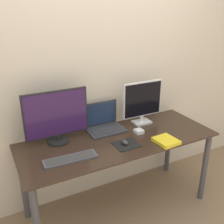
% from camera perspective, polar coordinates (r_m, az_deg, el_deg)
% --- Properties ---
extents(wall_back, '(7.00, 0.05, 2.50)m').
position_cam_1_polar(wall_back, '(2.53, -2.90, 7.64)').
color(wall_back, beige).
rests_on(wall_back, ground_plane).
extents(desk, '(1.78, 0.68, 0.77)m').
position_cam_1_polar(desk, '(2.43, 1.44, -8.45)').
color(desk, '#332319').
rests_on(desk, ground_plane).
extents(monitor_left, '(0.55, 0.19, 0.47)m').
position_cam_1_polar(monitor_left, '(2.26, -12.00, -1.02)').
color(monitor_left, black).
rests_on(monitor_left, desk).
extents(monitor_right, '(0.43, 0.13, 0.43)m').
position_cam_1_polar(monitor_right, '(2.60, 6.64, 2.25)').
color(monitor_right, silver).
rests_on(monitor_right, desk).
extents(laptop, '(0.35, 0.25, 0.26)m').
position_cam_1_polar(laptop, '(2.52, -1.83, -2.44)').
color(laptop, '#333338').
rests_on(laptop, desk).
extents(keyboard, '(0.43, 0.14, 0.02)m').
position_cam_1_polar(keyboard, '(2.09, -9.02, -10.02)').
color(keyboard, '#4C4C51').
rests_on(keyboard, desk).
extents(mousepad, '(0.21, 0.18, 0.00)m').
position_cam_1_polar(mousepad, '(2.27, 3.18, -7.06)').
color(mousepad, black).
rests_on(mousepad, desk).
extents(mouse, '(0.05, 0.07, 0.04)m').
position_cam_1_polar(mouse, '(2.26, 2.79, -6.60)').
color(mouse, '#333333').
rests_on(mouse, mousepad).
extents(book, '(0.19, 0.21, 0.03)m').
position_cam_1_polar(book, '(2.35, 11.68, -6.16)').
color(book, yellow).
rests_on(book, desk).
extents(power_brick, '(0.07, 0.08, 0.03)m').
position_cam_1_polar(power_brick, '(2.48, 5.85, -4.18)').
color(power_brick, white).
rests_on(power_brick, desk).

